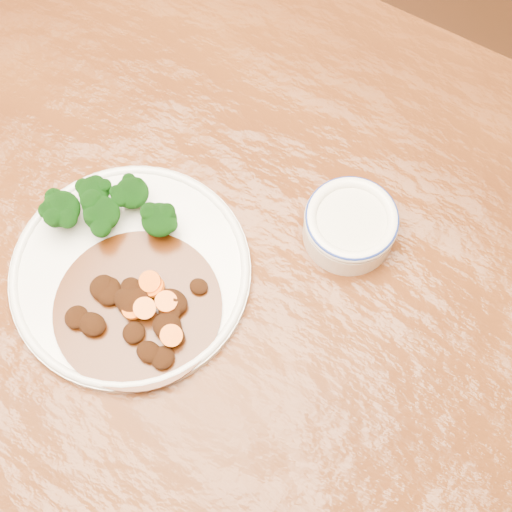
% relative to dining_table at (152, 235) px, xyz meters
% --- Properties ---
extents(ground, '(4.00, 4.00, 0.00)m').
position_rel_dining_table_xyz_m(ground, '(-0.00, 0.00, -0.67)').
color(ground, '#462611').
rests_on(ground, ground).
extents(dining_table, '(1.56, 1.01, 0.75)m').
position_rel_dining_table_xyz_m(dining_table, '(0.00, 0.00, 0.00)').
color(dining_table, '#5B2B10').
rests_on(dining_table, ground).
extents(dinner_plate, '(0.29, 0.29, 0.02)m').
position_rel_dining_table_xyz_m(dinner_plate, '(0.03, -0.08, 0.09)').
color(dinner_plate, silver).
rests_on(dinner_plate, dining_table).
extents(broccoli_florets, '(0.15, 0.10, 0.05)m').
position_rel_dining_table_xyz_m(broccoli_florets, '(-0.02, -0.03, 0.12)').
color(broccoli_florets, '#73A153').
rests_on(broccoli_florets, dinner_plate).
extents(mince_stew, '(0.20, 0.20, 0.03)m').
position_rel_dining_table_xyz_m(mince_stew, '(0.07, -0.12, 0.10)').
color(mince_stew, '#481D07').
rests_on(mince_stew, dinner_plate).
extents(dip_bowl, '(0.11, 0.11, 0.05)m').
position_rel_dining_table_xyz_m(dip_bowl, '(0.24, 0.08, 0.11)').
color(dip_bowl, white).
rests_on(dip_bowl, dining_table).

